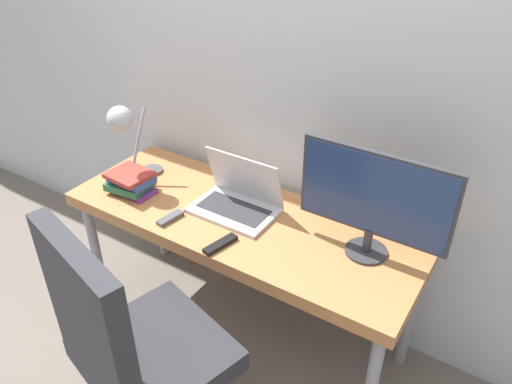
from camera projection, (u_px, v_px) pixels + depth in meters
ground_plane at (208, 368)px, 2.39m from camera, size 12.00×12.00×0.00m
wall_back at (286, 65)px, 2.17m from camera, size 8.00×0.05×2.60m
desk at (241, 228)px, 2.26m from camera, size 1.64×0.60×0.71m
laptop at (237, 199)px, 2.25m from camera, size 0.38×0.25×0.26m
monitor at (374, 199)px, 1.88m from camera, size 0.60×0.17×0.45m
desk_lamp at (124, 125)px, 2.30m from camera, size 0.12×0.27×0.41m
office_chair at (129, 343)px, 1.78m from camera, size 0.64×0.62×1.09m
book_stack at (130, 182)px, 2.38m from camera, size 0.26×0.19×0.11m
tv_remote at (220, 244)px, 2.04m from camera, size 0.07×0.17×0.02m
media_remote at (170, 218)px, 2.20m from camera, size 0.06×0.13×0.02m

